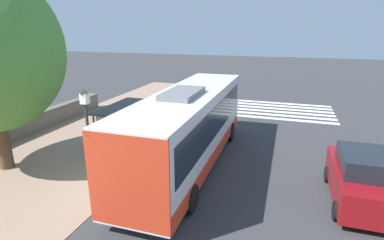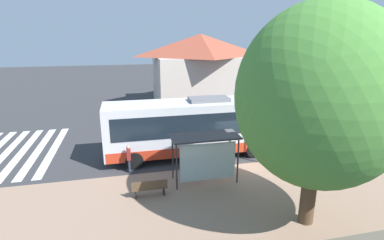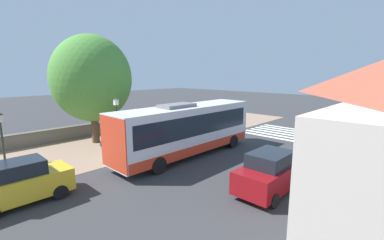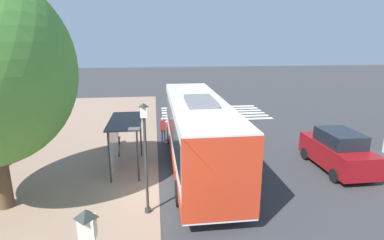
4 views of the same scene
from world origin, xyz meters
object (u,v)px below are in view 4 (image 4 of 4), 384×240
Objects in this scene: street_lamp_far at (145,150)px; parked_car_far_lane at (337,151)px; pedestrian at (163,128)px; bench at (115,141)px; bus at (197,131)px; bus_shelter at (123,129)px.

street_lamp_far is 0.99× the size of parked_car_far_lane.
pedestrian is 0.96× the size of bench.
street_lamp_far reaches higher than parked_car_far_lane.
bus is 2.65× the size of street_lamp_far.
bus reaches higher than pedestrian.
bus is at bearing -36.65° from bench.
bus_shelter is at bearing 174.13° from bus.
bench is at bearing 143.35° from bus.
bus is at bearing -69.26° from pedestrian.
bus_shelter is 4.44m from pedestrian.
bus is 6.62× the size of bench.
bus_shelter is 2.16× the size of pedestrian.
bus reaches higher than bench.
bus is 2.63× the size of parked_car_far_lane.
pedestrian is at bearing 61.88° from bus_shelter.
bus is at bearing 57.79° from street_lamp_far.
bus_shelter is at bearing 172.30° from parked_car_far_lane.
parked_car_far_lane is (10.39, -1.40, -1.09)m from bus_shelter.
bench is at bearing -163.28° from pedestrian.
bench is (-4.44, 3.30, -1.43)m from bus.
pedestrian is 0.38× the size of parked_car_far_lane.
street_lamp_far is at bearing -163.24° from parked_car_far_lane.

